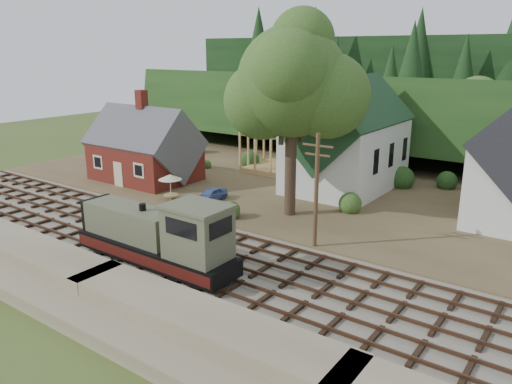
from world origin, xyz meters
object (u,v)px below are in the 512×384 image
Objects in this scene: locomotive at (160,238)px; car_blue at (211,195)px; patio_set at (170,178)px; car_green at (123,162)px.

locomotive is 3.39× the size of car_blue.
patio_set is (-9.48, 10.29, 0.21)m from locomotive.
car_blue is (-6.29, 12.04, -1.17)m from locomotive.
car_blue is at bearing -85.91° from car_green.
locomotive is at bearing -60.95° from car_blue.
locomotive is at bearing -107.91° from car_green.
locomotive reaches higher than patio_set.
car_green is (-16.26, 3.75, 0.10)m from car_blue.
patio_set is (-3.18, -1.75, 1.38)m from car_blue.
car_green is (-22.56, 15.79, -1.07)m from locomotive.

